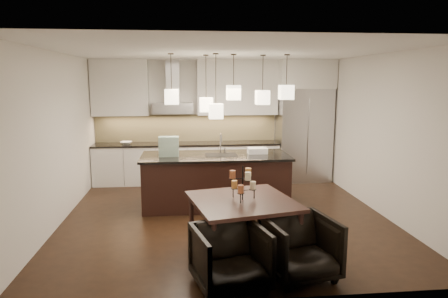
{
  "coord_description": "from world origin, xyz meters",
  "views": [
    {
      "loc": [
        -0.71,
        -6.66,
        2.34
      ],
      "look_at": [
        0.0,
        0.2,
        1.15
      ],
      "focal_mm": 32.0,
      "sensor_mm": 36.0,
      "label": 1
    }
  ],
  "objects": [
    {
      "name": "candle_a",
      "position": [
        0.2,
        -1.58,
        0.96
      ],
      "size": [
        0.09,
        0.09,
        0.1
      ],
      "primitive_type": "cylinder",
      "rotation": [
        0.0,
        0.0,
        0.21
      ],
      "color": "beige",
      "rests_on": "candelabra"
    },
    {
      "name": "armchair_right",
      "position": [
        0.66,
        -2.27,
        0.37
      ],
      "size": [
        0.94,
        0.95,
        0.74
      ],
      "primitive_type": "imported",
      "rotation": [
        0.0,
        0.0,
        0.2
      ],
      "color": "black",
      "rests_on": "floor"
    },
    {
      "name": "pendant_a",
      "position": [
        -0.9,
        0.42,
        2.06
      ],
      "size": [
        0.24,
        0.24,
        0.26
      ],
      "primitive_type": "cube",
      "color": "#FDEDC3",
      "rests_on": "ceiling"
    },
    {
      "name": "upper_cab_right",
      "position": [
        0.55,
        2.57,
        2.17
      ],
      "size": [
        1.85,
        0.35,
        1.25
      ],
      "primitive_type": "cube",
      "color": "silver",
      "rests_on": "wall_back"
    },
    {
      "name": "pendant_d",
      "position": [
        0.77,
        0.67,
        2.03
      ],
      "size": [
        0.24,
        0.24,
        0.26
      ],
      "primitive_type": "cube",
      "color": "#FDEDC3",
      "rests_on": "ceiling"
    },
    {
      "name": "fridge_panel",
      "position": [
        2.1,
        2.38,
        2.47
      ],
      "size": [
        1.26,
        0.72,
        0.65
      ],
      "primitive_type": "cube",
      "color": "silver",
      "rests_on": "refrigerator"
    },
    {
      "name": "armchair_left",
      "position": [
        -0.2,
        -2.46,
        0.36
      ],
      "size": [
        0.94,
        0.96,
        0.72
      ],
      "primitive_type": "imported",
      "rotation": [
        0.0,
        0.0,
        0.25
      ],
      "color": "black",
      "rests_on": "floor"
    },
    {
      "name": "pendant_f",
      "position": [
        -0.13,
        0.36,
        1.8
      ],
      "size": [
        0.24,
        0.24,
        0.26
      ],
      "primitive_type": "cube",
      "color": "#FDEDC3",
      "rests_on": "ceiling"
    },
    {
      "name": "countertop",
      "position": [
        -0.62,
        2.43,
        0.9
      ],
      "size": [
        4.21,
        0.66,
        0.04
      ],
      "primitive_type": "cube",
      "color": "black",
      "rests_on": "lower_cabinets"
    },
    {
      "name": "hood_canopy",
      "position": [
        -0.93,
        2.48,
        1.72
      ],
      "size": [
        0.9,
        0.52,
        0.24
      ],
      "primitive_type": "cube",
      "color": "#B7B7BA",
      "rests_on": "wall_back"
    },
    {
      "name": "candelabra",
      "position": [
        0.06,
        -1.61,
        1.0
      ],
      "size": [
        0.44,
        0.44,
        0.46
      ],
      "primitive_type": null,
      "rotation": [
        0.0,
        0.0,
        0.21
      ],
      "color": "black",
      "rests_on": "dining_table"
    },
    {
      "name": "hood_chimney",
      "position": [
        -0.93,
        2.59,
        2.32
      ],
      "size": [
        0.3,
        0.28,
        0.96
      ],
      "primitive_type": "cube",
      "color": "#B7B7BA",
      "rests_on": "hood_canopy"
    },
    {
      "name": "faucet",
      "position": [
        -0.02,
        0.7,
        1.18
      ],
      "size": [
        0.11,
        0.25,
        0.4
      ],
      "primitive_type": null,
      "rotation": [
        0.0,
        0.0,
        -0.01
      ],
      "color": "silver",
      "rests_on": "island_top"
    },
    {
      "name": "ceiling",
      "position": [
        0.0,
        0.0,
        2.81
      ],
      "size": [
        5.5,
        5.5,
        0.02
      ],
      "primitive_type": "cube",
      "color": "white",
      "rests_on": "wall_back"
    },
    {
      "name": "tote_bag",
      "position": [
        -0.97,
        0.55,
        1.15
      ],
      "size": [
        0.36,
        0.19,
        0.36
      ],
      "primitive_type": "cube",
      "rotation": [
        0.0,
        0.0,
        -0.01
      ],
      "color": "#275E37",
      "rests_on": "island_top"
    },
    {
      "name": "backsplash",
      "position": [
        -0.62,
        2.73,
        1.24
      ],
      "size": [
        4.21,
        0.02,
        0.63
      ],
      "primitive_type": "cube",
      "color": "tan",
      "rests_on": "countertop"
    },
    {
      "name": "upper_cab_left",
      "position": [
        -2.1,
        2.57,
        2.17
      ],
      "size": [
        1.25,
        0.35,
        1.25
      ],
      "primitive_type": "cube",
      "color": "silver",
      "rests_on": "wall_back"
    },
    {
      "name": "candle_e",
      "position": [
        -0.07,
        -1.61,
        1.13
      ],
      "size": [
        0.09,
        0.09,
        0.1
      ],
      "primitive_type": "cylinder",
      "rotation": [
        0.0,
        0.0,
        0.21
      ],
      "color": "#9D522F",
      "rests_on": "candelabra"
    },
    {
      "name": "pendant_b",
      "position": [
        -0.27,
        0.76,
        1.89
      ],
      "size": [
        0.24,
        0.24,
        0.26
      ],
      "primitive_type": "cube",
      "color": "#FDEDC3",
      "rests_on": "ceiling"
    },
    {
      "name": "pendant_c",
      "position": [
        0.2,
        0.51,
        2.12
      ],
      "size": [
        0.24,
        0.24,
        0.26
      ],
      "primitive_type": "cube",
      "color": "#FDEDC3",
      "rests_on": "ceiling"
    },
    {
      "name": "refrigerator",
      "position": [
        2.1,
        2.38,
        1.07
      ],
      "size": [
        1.2,
        0.72,
        2.15
      ],
      "primitive_type": "cube",
      "color": "#B7B7BA",
      "rests_on": "floor"
    },
    {
      "name": "wall_front",
      "position": [
        0.0,
        -2.76,
        1.4
      ],
      "size": [
        5.5,
        0.02,
        2.8
      ],
      "primitive_type": "cube",
      "color": "silver",
      "rests_on": "ground"
    },
    {
      "name": "island_top",
      "position": [
        -0.12,
        0.6,
        0.95
      ],
      "size": [
        2.74,
        1.16,
        0.04
      ],
      "primitive_type": "cube",
      "rotation": [
        0.0,
        0.0,
        -0.01
      ],
      "color": "black",
      "rests_on": "island_body"
    },
    {
      "name": "candle_f",
      "position": [
        0.11,
        -1.73,
        1.13
      ],
      "size": [
        0.09,
        0.09,
        0.1
      ],
      "primitive_type": "cylinder",
      "rotation": [
        0.0,
        0.0,
        0.21
      ],
      "color": "beige",
      "rests_on": "candelabra"
    },
    {
      "name": "wall_right",
      "position": [
        2.76,
        0.0,
        1.4
      ],
      "size": [
        0.02,
        5.5,
        2.8
      ],
      "primitive_type": "cube",
      "color": "silver",
      "rests_on": "ground"
    },
    {
      "name": "food_container",
      "position": [
        0.68,
        0.67,
        1.03
      ],
      "size": [
        0.36,
        0.26,
        0.11
      ],
      "primitive_type": "cube",
      "rotation": [
        0.0,
        0.0,
        -0.01
      ],
      "color": "silver",
      "rests_on": "island_top"
    },
    {
      "name": "island_body",
      "position": [
        -0.12,
        0.6,
        0.47
      ],
      "size": [
        2.65,
        1.07,
        0.93
      ],
      "primitive_type": "cube",
      "rotation": [
        0.0,
        0.0,
        -0.01
      ],
      "color": "black",
      "rests_on": "floor"
    },
    {
      "name": "dining_table",
      "position": [
        0.06,
        -1.61,
        0.39
      ],
      "size": [
        1.53,
        1.53,
        0.78
      ],
      "primitive_type": null,
      "rotation": [
        0.0,
        0.0,
        0.21
      ],
      "color": "black",
      "rests_on": "floor"
    },
    {
      "name": "candle_c",
      "position": [
        0.02,
        -1.74,
        0.96
      ],
      "size": [
        0.09,
        0.09,
        0.1
      ],
      "primitive_type": "cylinder",
      "rotation": [
        0.0,
        0.0,
        0.21
      ],
      "color": "#9D522F",
      "rests_on": "candelabra"
    },
    {
      "name": "lower_cabinets",
      "position": [
        -0.62,
        2.43,
        0.44
      ],
      "size": [
        4.21,
        0.62,
        0.88
      ],
      "primitive_type": "cube",
      "color": "silver",
      "rests_on": "floor"
    },
    {
      "name": "floor",
      "position": [
        0.0,
        0.0,
        -0.01
      ],
      "size": [
        5.5,
        5.5,
        0.02
      ],
      "primitive_type": "cube",
      "color": "black",
      "rests_on": "ground"
    },
    {
      "name": "fruit_bowl",
      "position": [
        -1.99,
        2.38,
        0.95
      ],
      "size": [
        0.28,
        0.28,
        0.06
      ],
      "primitive_type": "imported",
      "rotation": [
        0.0,
        0.0,
        -0.06
      ],
      "color": "silver",
      "rests_on": "countertop"
    },
    {
      "name": "wall_left",
      "position": [
        -2.76,
        0.0,
        1.4
      ],
      "size": [
        0.02,
        5.5,
        2.8
      ],
      "primitive_type": "cube",
      "color": "silver",
      "rests_on": "ground"
    },
    {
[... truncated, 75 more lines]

